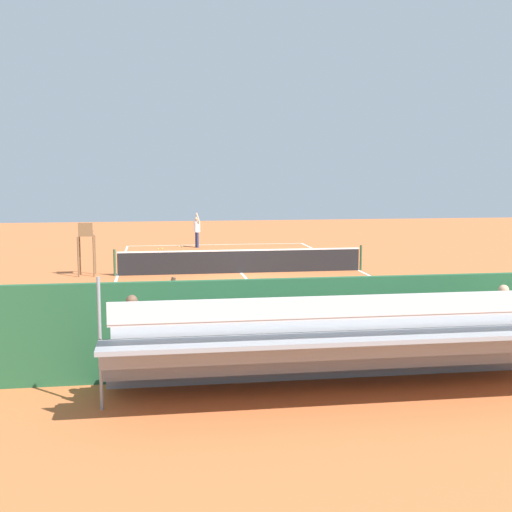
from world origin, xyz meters
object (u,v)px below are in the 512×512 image
object	(u,v)px
bleacher_stand	(351,347)
umpire_chair	(86,243)
equipment_bag	(372,354)
tennis_ball_near	(158,249)
tennis_net	(241,261)
courtside_bench	(455,333)
tennis_racket	(181,246)
tennis_ball_far	(162,248)
tennis_player	(197,229)
line_judge	(171,321)

from	to	relation	value
bleacher_stand	umpire_chair	xyz separation A→B (m)	(6.25, -15.49, 0.42)
equipment_bag	tennis_ball_near	size ratio (longest dim) A/B	13.64
tennis_net	courtside_bench	xyz separation A→B (m)	(-3.09, 13.27, 0.06)
courtside_bench	equipment_bag	xyz separation A→B (m)	(1.98, 0.13, -0.38)
tennis_racket	tennis_ball_near	bearing A→B (deg)	44.95
equipment_bag	tennis_ball_far	bearing A→B (deg)	-79.46
courtside_bench	bleacher_stand	bearing A→B (deg)	33.88
tennis_ball_far	equipment_bag	bearing A→B (deg)	100.54
tennis_net	tennis_ball_near	bearing A→B (deg)	-70.04
tennis_player	tennis_ball_near	bearing A→B (deg)	17.94
equipment_bag	tennis_ball_near	distance (m)	22.89
tennis_player	tennis_racket	world-z (taller)	tennis_player
line_judge	tennis_net	bearing A→B (deg)	-103.77
tennis_racket	bleacher_stand	bearing A→B (deg)	94.69
umpire_chair	tennis_player	size ratio (longest dim) A/B	1.11
tennis_ball_near	umpire_chair	bearing A→B (deg)	71.88
tennis_net	umpire_chair	size ratio (longest dim) A/B	4.81
bleacher_stand	tennis_ball_near	distance (m)	24.62
bleacher_stand	line_judge	size ratio (longest dim) A/B	4.70
equipment_bag	tennis_player	size ratio (longest dim) A/B	0.47
bleacher_stand	courtside_bench	size ratio (longest dim) A/B	5.03
courtside_bench	equipment_bag	world-z (taller)	courtside_bench
tennis_ball_far	tennis_ball_near	bearing A→B (deg)	37.01
tennis_player	tennis_ball_near	distance (m)	2.43
tennis_racket	tennis_ball_near	distance (m)	1.76
tennis_player	line_judge	distance (m)	23.02
tennis_net	tennis_racket	xyz separation A→B (m)	(2.05, -10.31, -0.49)
tennis_net	line_judge	distance (m)	13.58
tennis_net	bleacher_stand	distance (m)	15.32
tennis_ball_far	tennis_racket	bearing A→B (deg)	-133.76
umpire_chair	tennis_ball_near	xyz separation A→B (m)	(-2.91, -8.88, -1.28)
umpire_chair	tennis_ball_far	size ratio (longest dim) A/B	32.42
tennis_racket	line_judge	distance (m)	23.54
equipment_bag	tennis_racket	world-z (taller)	equipment_bag
tennis_ball_near	tennis_ball_far	world-z (taller)	same
courtside_bench	equipment_bag	bearing A→B (deg)	3.71
line_judge	tennis_ball_far	bearing A→B (deg)	-90.34
equipment_bag	line_judge	distance (m)	4.43
courtside_bench	line_judge	world-z (taller)	line_judge
bleacher_stand	tennis_ball_far	bearing A→B (deg)	-82.68
courtside_bench	tennis_ball_far	world-z (taller)	courtside_bench
tennis_racket	line_judge	bearing A→B (deg)	87.11
tennis_racket	umpire_chair	bearing A→B (deg)	67.70
bleacher_stand	tennis_player	bearing A→B (deg)	-87.19
umpire_chair	line_judge	size ratio (longest dim) A/B	1.11
tennis_ball_near	tennis_player	bearing A→B (deg)	-162.06
tennis_net	tennis_ball_far	distance (m)	9.73
courtside_bench	tennis_ball_far	bearing A→B (deg)	-74.61
bleacher_stand	umpire_chair	bearing A→B (deg)	-68.02
bleacher_stand	equipment_bag	world-z (taller)	bleacher_stand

